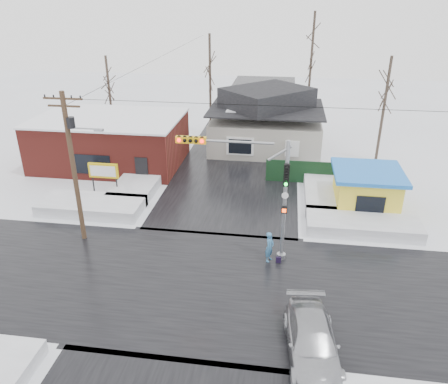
# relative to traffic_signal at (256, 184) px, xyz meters

# --- Properties ---
(ground) EXTENTS (120.00, 120.00, 0.00)m
(ground) POSITION_rel_traffic_signal_xyz_m (-2.43, -2.97, -4.54)
(ground) COLOR white
(ground) RESTS_ON ground
(road_ns) EXTENTS (10.00, 120.00, 0.02)m
(road_ns) POSITION_rel_traffic_signal_xyz_m (-2.43, -2.97, -4.53)
(road_ns) COLOR black
(road_ns) RESTS_ON ground
(road_ew) EXTENTS (120.00, 10.00, 0.02)m
(road_ew) POSITION_rel_traffic_signal_xyz_m (-2.43, -2.97, -4.53)
(road_ew) COLOR black
(road_ew) RESTS_ON ground
(snowbank_nw) EXTENTS (7.00, 3.00, 0.80)m
(snowbank_nw) POSITION_rel_traffic_signal_xyz_m (-11.43, 4.03, -4.14)
(snowbank_nw) COLOR white
(snowbank_nw) RESTS_ON ground
(snowbank_ne) EXTENTS (7.00, 3.00, 0.80)m
(snowbank_ne) POSITION_rel_traffic_signal_xyz_m (6.57, 4.03, -4.14)
(snowbank_ne) COLOR white
(snowbank_ne) RESTS_ON ground
(snowbank_nside_w) EXTENTS (3.00, 8.00, 0.80)m
(snowbank_nside_w) POSITION_rel_traffic_signal_xyz_m (-9.43, 9.03, -4.14)
(snowbank_nside_w) COLOR white
(snowbank_nside_w) RESTS_ON ground
(snowbank_nside_e) EXTENTS (3.00, 8.00, 0.80)m
(snowbank_nside_e) POSITION_rel_traffic_signal_xyz_m (4.57, 9.03, -4.14)
(snowbank_nside_e) COLOR white
(snowbank_nside_e) RESTS_ON ground
(traffic_signal) EXTENTS (6.05, 0.68, 7.00)m
(traffic_signal) POSITION_rel_traffic_signal_xyz_m (0.00, 0.00, 0.00)
(traffic_signal) COLOR gray
(traffic_signal) RESTS_ON ground
(utility_pole) EXTENTS (3.15, 0.44, 9.00)m
(utility_pole) POSITION_rel_traffic_signal_xyz_m (-10.36, 0.53, 0.57)
(utility_pole) COLOR #382619
(utility_pole) RESTS_ON ground
(brick_building) EXTENTS (12.20, 8.20, 4.12)m
(brick_building) POSITION_rel_traffic_signal_xyz_m (-13.43, 13.03, -2.46)
(brick_building) COLOR maroon
(brick_building) RESTS_ON ground
(marquee_sign) EXTENTS (2.20, 0.21, 2.55)m
(marquee_sign) POSITION_rel_traffic_signal_xyz_m (-11.43, 6.53, -2.62)
(marquee_sign) COLOR black
(marquee_sign) RESTS_ON ground
(house) EXTENTS (10.40, 8.40, 5.76)m
(house) POSITION_rel_traffic_signal_xyz_m (-0.43, 19.03, -1.92)
(house) COLOR #A9A398
(house) RESTS_ON ground
(kiosk) EXTENTS (4.60, 4.60, 2.88)m
(kiosk) POSITION_rel_traffic_signal_xyz_m (7.07, 7.03, -3.08)
(kiosk) COLOR yellow
(kiosk) RESTS_ON ground
(fence) EXTENTS (8.00, 0.12, 1.80)m
(fence) POSITION_rel_traffic_signal_xyz_m (4.07, 11.03, -3.64)
(fence) COLOR black
(fence) RESTS_ON ground
(tree_far_left) EXTENTS (3.00, 3.00, 10.00)m
(tree_far_left) POSITION_rel_traffic_signal_xyz_m (-6.43, 23.03, 3.41)
(tree_far_left) COLOR #332821
(tree_far_left) RESTS_ON ground
(tree_far_mid) EXTENTS (3.00, 3.00, 12.00)m
(tree_far_mid) POSITION_rel_traffic_signal_xyz_m (3.57, 25.03, 5.00)
(tree_far_mid) COLOR #332821
(tree_far_mid) RESTS_ON ground
(tree_far_right) EXTENTS (3.00, 3.00, 9.00)m
(tree_far_right) POSITION_rel_traffic_signal_xyz_m (9.57, 17.03, 2.62)
(tree_far_right) COLOR #332821
(tree_far_right) RESTS_ON ground
(tree_far_west) EXTENTS (3.00, 3.00, 8.00)m
(tree_far_west) POSITION_rel_traffic_signal_xyz_m (-16.43, 21.03, 1.82)
(tree_far_west) COLOR #332821
(tree_far_west) RESTS_ON ground
(pedestrian) EXTENTS (0.64, 0.76, 1.79)m
(pedestrian) POSITION_rel_traffic_signal_xyz_m (0.90, -0.30, -3.65)
(pedestrian) COLOR teal
(pedestrian) RESTS_ON ground
(car) EXTENTS (2.57, 5.25, 1.47)m
(car) POSITION_rel_traffic_signal_xyz_m (2.97, -7.08, -3.80)
(car) COLOR #A4A6AB
(car) RESTS_ON ground
(shopping_bag) EXTENTS (0.29, 0.14, 0.35)m
(shopping_bag) POSITION_rel_traffic_signal_xyz_m (1.43, -0.46, -4.36)
(shopping_bag) COLOR black
(shopping_bag) RESTS_ON ground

